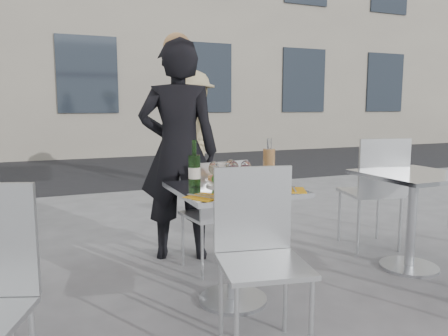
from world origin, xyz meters
name	(u,v)px	position (x,y,z in m)	size (l,w,h in m)	color
ground	(233,301)	(0.00, 0.00, 0.00)	(80.00, 80.00, 0.00)	slate
street_asphalt	(102,169)	(0.00, 6.50, 0.00)	(24.00, 5.00, 0.00)	black
main_table	(233,220)	(0.00, 0.00, 0.54)	(0.72, 0.72, 0.75)	#B7BABF
side_table_right	(413,200)	(1.50, 0.00, 0.54)	(0.72, 0.72, 0.75)	#B7BABF
chair_far	(217,207)	(0.09, 0.50, 0.51)	(0.44, 0.45, 0.86)	silver
chair_near	(258,243)	(-0.08, -0.51, 0.55)	(0.50, 0.51, 0.93)	silver
side_chair_rfar	(376,184)	(1.55, 0.46, 0.58)	(0.54, 0.55, 0.99)	silver
woman_diner	(179,151)	(-0.06, 0.95, 0.89)	(0.65, 0.42, 1.77)	black
pedestrian_b	(194,129)	(1.12, 4.02, 0.90)	(1.16, 0.67, 1.80)	tan
pizza_near	(244,191)	(-0.02, -0.19, 0.76)	(0.30, 0.30, 0.02)	tan
pizza_far	(228,179)	(0.05, 0.21, 0.77)	(0.31, 0.31, 0.03)	white
salad_plate	(223,180)	(-0.04, 0.06, 0.79)	(0.22, 0.22, 0.09)	white
wine_bottle	(194,169)	(-0.23, 0.09, 0.86)	(0.07, 0.08, 0.29)	#24501E
carafe	(269,164)	(0.30, 0.08, 0.87)	(0.08, 0.08, 0.29)	tan
sugar_shaker	(254,177)	(0.14, 0.00, 0.80)	(0.06, 0.06, 0.11)	white
wineglass_white_a	(214,169)	(-0.10, 0.07, 0.86)	(0.07, 0.07, 0.16)	white
wineglass_white_b	(231,167)	(0.04, 0.13, 0.86)	(0.07, 0.07, 0.16)	white
wineglass_red_a	(233,169)	(0.02, 0.04, 0.86)	(0.07, 0.07, 0.16)	white
wineglass_red_b	(246,168)	(0.11, 0.04, 0.86)	(0.07, 0.07, 0.16)	white
napkin_left	(205,197)	(-0.27, -0.22, 0.75)	(0.25, 0.25, 0.01)	#FDB016
napkin_right	(290,190)	(0.27, -0.23, 0.75)	(0.24, 0.24, 0.01)	#FDB016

